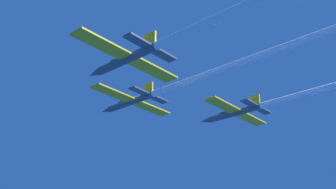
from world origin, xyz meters
TOP-DOWN VIEW (x-y plane):
  - jet_lead at (-0.07, -18.59)m, footprint 14.77×57.21m

SIDE VIEW (x-z plane):
  - jet_lead at x=-0.07m, z-range -0.63..1.82m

